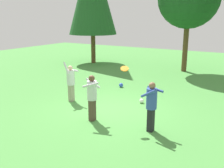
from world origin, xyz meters
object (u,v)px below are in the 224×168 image
object	(u,v)px
person_thrower	(71,80)
ball_white	(142,101)
person_catcher	(151,103)
ball_blue	(121,85)
person_bystander	(92,94)
frisbee	(125,69)

from	to	relation	value
person_thrower	ball_white	world-z (taller)	person_thrower
person_catcher	ball_blue	bearing A→B (deg)	-40.38
person_thrower	person_catcher	distance (m)	4.30
ball_blue	person_thrower	bearing A→B (deg)	-103.27
person_catcher	ball_blue	size ratio (longest dim) A/B	7.45
person_bystander	ball_blue	xyz separation A→B (m)	(-1.31, 4.44, -0.87)
person_catcher	ball_blue	world-z (taller)	person_catcher
person_catcher	person_bystander	bearing A→B (deg)	17.01
person_bystander	frisbee	size ratio (longest dim) A/B	4.66
frisbee	ball_white	xyz separation A→B (m)	(-0.33, 2.19, -1.82)
person_catcher	frisbee	world-z (taller)	frisbee
person_catcher	ball_blue	xyz separation A→B (m)	(-3.43, 4.19, -0.86)
person_thrower	frisbee	size ratio (longest dim) A/B	4.93
person_catcher	frisbee	bearing A→B (deg)	0.00
person_bystander	ball_white	bearing A→B (deg)	51.73
person_bystander	frisbee	xyz separation A→B (m)	(1.04, 0.45, 0.94)
ball_white	person_thrower	bearing A→B (deg)	-154.11
frisbee	ball_white	bearing A→B (deg)	98.66
person_thrower	person_bystander	size ratio (longest dim) A/B	1.06
ball_blue	ball_white	xyz separation A→B (m)	(2.01, -1.80, -0.01)
person_thrower	ball_white	size ratio (longest dim) A/B	8.96
person_thrower	person_catcher	xyz separation A→B (m)	(4.17, -1.05, 0.02)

